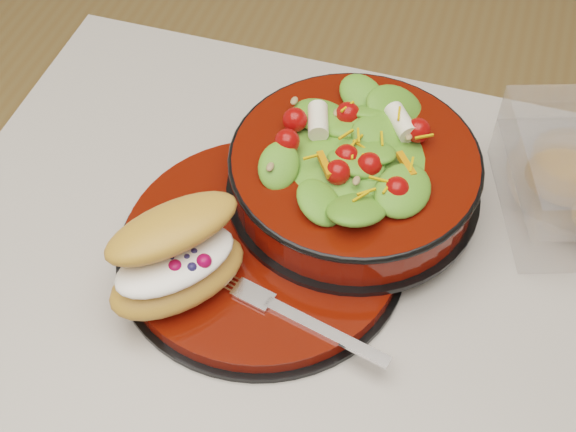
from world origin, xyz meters
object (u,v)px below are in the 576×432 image
(dinner_plate, at_px, (262,247))
(fork, at_px, (304,320))
(salad_bowl, at_px, (355,165))
(croissant, at_px, (178,257))

(dinner_plate, bearing_deg, fork, -49.29)
(dinner_plate, relative_size, salad_bowl, 1.11)
(croissant, xyz_separation_m, fork, (0.12, -0.01, -0.04))
(dinner_plate, xyz_separation_m, salad_bowl, (0.07, 0.09, 0.05))
(dinner_plate, distance_m, croissant, 0.10)
(dinner_plate, relative_size, fork, 1.82)
(salad_bowl, bearing_deg, croissant, -128.67)
(dinner_plate, height_order, salad_bowl, salad_bowl)
(croissant, bearing_deg, dinner_plate, 0.42)
(dinner_plate, xyz_separation_m, fork, (0.06, -0.07, 0.01))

